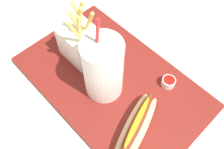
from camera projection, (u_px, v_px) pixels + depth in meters
The scene contains 6 objects.
ground_plane at pixel (112, 86), 0.67m from camera, with size 2.40×2.40×0.02m, color silver.
food_tray at pixel (112, 83), 0.65m from camera, with size 0.48×0.30×0.02m, color maroon.
soda_cup at pixel (102, 68), 0.57m from camera, with size 0.09×0.09×0.24m.
fries_basket at pixel (81, 42), 0.65m from camera, with size 0.09×0.09×0.17m.
hot_dog_1 at pixel (136, 127), 0.55m from camera, with size 0.11×0.19×0.06m.
ketchup_cup_1 at pixel (169, 82), 0.63m from camera, with size 0.03×0.03×0.02m.
Camera 1 is at (-0.24, 0.23, 0.57)m, focal length 40.20 mm.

